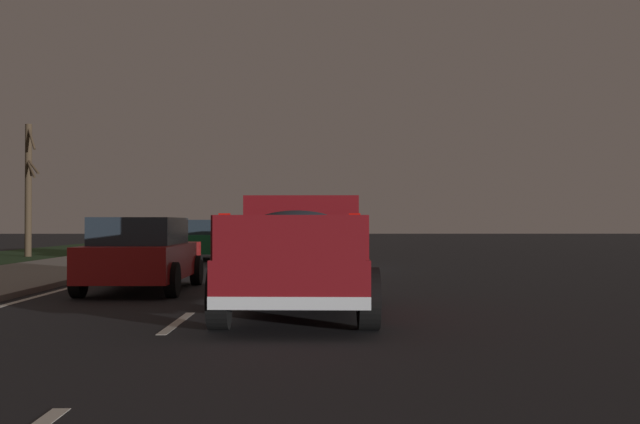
% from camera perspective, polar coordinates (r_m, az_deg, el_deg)
% --- Properties ---
extents(ground, '(144.00, 144.00, 0.00)m').
position_cam_1_polar(ground, '(27.15, -4.70, -3.82)').
color(ground, black).
extents(sidewalk_shoulder, '(108.00, 4.00, 0.12)m').
position_cam_1_polar(sidewalk_shoulder, '(28.13, -16.38, -3.56)').
color(sidewalk_shoulder, gray).
rests_on(sidewalk_shoulder, ground).
extents(lane_markings, '(108.08, 3.54, 0.01)m').
position_cam_1_polar(lane_markings, '(29.67, -9.32, -3.55)').
color(lane_markings, silver).
rests_on(lane_markings, ground).
extents(pickup_truck, '(5.49, 2.41, 1.87)m').
position_cam_1_polar(pickup_truck, '(12.13, -1.45, -2.94)').
color(pickup_truck, maroon).
rests_on(pickup_truck, ground).
extents(sedan_white, '(4.41, 2.03, 1.54)m').
position_cam_1_polar(sedan_white, '(24.16, -0.63, -2.33)').
color(sedan_white, silver).
rests_on(sedan_white, ground).
extents(sedan_green, '(4.41, 2.03, 1.54)m').
position_cam_1_polar(sedan_green, '(30.12, -8.12, -2.02)').
color(sedan_green, '#14592D').
rests_on(sedan_green, ground).
extents(sedan_red, '(4.41, 2.03, 1.54)m').
position_cam_1_polar(sedan_red, '(16.55, -13.05, -3.02)').
color(sedan_red, maroon).
rests_on(sedan_red, ground).
extents(bare_tree_far, '(1.01, 0.78, 5.60)m').
position_cam_1_polar(bare_tree_far, '(34.66, -20.81, 1.69)').
color(bare_tree_far, '#423323').
rests_on(bare_tree_far, ground).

